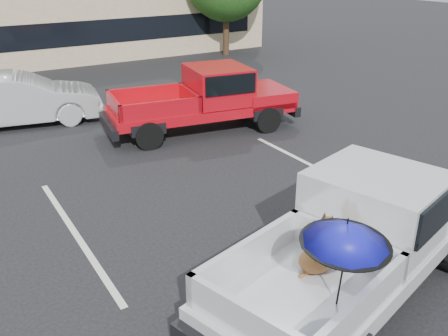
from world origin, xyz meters
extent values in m
plane|color=black|center=(0.00, 0.00, 0.00)|extent=(90.00, 90.00, 0.00)
cube|color=silver|center=(-3.00, 2.00, 0.00)|extent=(0.12, 5.00, 0.01)
cube|color=silver|center=(3.00, 2.00, 0.00)|extent=(0.12, 5.00, 0.01)
cube|color=black|center=(2.00, 17.02, 1.50)|extent=(18.00, 0.08, 1.10)
cylinder|color=#332114|center=(9.00, 16.00, 1.36)|extent=(0.32, 0.32, 2.73)
cylinder|color=#332114|center=(6.00, 24.00, 1.43)|extent=(0.32, 0.32, 2.86)
cylinder|color=black|center=(-1.91, -1.63, 0.38)|extent=(0.81, 0.48, 0.76)
cylinder|color=black|center=(1.55, -0.63, 0.38)|extent=(0.81, 0.48, 0.76)
cube|color=silver|center=(0.13, -2.00, 0.67)|extent=(5.71, 3.34, 0.28)
cube|color=silver|center=(2.05, -1.44, 0.88)|extent=(1.97, 2.26, 0.46)
cube|color=black|center=(2.77, -1.24, 0.50)|extent=(0.74, 1.94, 0.30)
cube|color=silver|center=(0.66, -1.85, 1.35)|extent=(2.10, 2.23, 1.05)
cube|color=black|center=(0.66, -1.85, 1.55)|extent=(1.98, 2.28, 0.55)
cube|color=black|center=(-1.27, -2.40, 0.73)|extent=(2.72, 2.41, 0.10)
cube|color=silver|center=(-1.51, -1.57, 1.03)|extent=(2.24, 0.73, 0.50)
cube|color=silver|center=(-1.02, -3.24, 1.03)|extent=(2.24, 0.73, 0.50)
cube|color=silver|center=(-2.32, -2.71, 1.03)|extent=(0.61, 1.80, 0.50)
cube|color=silver|center=(-0.21, -2.10, 1.03)|extent=(0.61, 1.80, 0.50)
ellipsoid|color=brown|center=(-0.72, -2.07, 0.95)|extent=(0.60, 0.54, 0.33)
cylinder|color=brown|center=(-0.44, -2.08, 0.90)|extent=(0.07, 0.07, 0.25)
cylinder|color=brown|center=(-0.48, -1.92, 0.90)|extent=(0.07, 0.07, 0.25)
ellipsoid|color=brown|center=(-0.55, -2.02, 1.15)|extent=(0.38, 0.36, 0.45)
cylinder|color=red|center=(-0.53, -2.02, 1.30)|extent=(0.22, 0.22, 0.04)
sphere|color=brown|center=(-0.46, -2.00, 1.40)|extent=(0.24, 0.24, 0.24)
cone|color=black|center=(-0.33, -1.96, 1.38)|extent=(0.19, 0.16, 0.11)
cone|color=black|center=(-0.46, -2.06, 1.53)|extent=(0.08, 0.08, 0.12)
cone|color=black|center=(-0.50, -1.94, 1.53)|extent=(0.08, 0.08, 0.12)
cylinder|color=brown|center=(-0.90, -2.13, 0.84)|extent=(0.30, 0.05, 0.10)
cylinder|color=black|center=(-0.99, -2.83, 1.31)|extent=(0.02, 0.10, 1.05)
cone|color=#1515BA|center=(-0.99, -2.83, 1.85)|extent=(1.10, 1.12, 0.36)
cylinder|color=black|center=(-0.99, -2.83, 2.01)|extent=(0.02, 0.02, 0.10)
cylinder|color=black|center=(-0.99, -2.83, 1.72)|extent=(1.10, 1.10, 0.09)
cylinder|color=black|center=(0.01, 5.42, 0.38)|extent=(0.79, 0.39, 0.76)
cylinder|color=black|center=(0.29, 7.24, 0.38)|extent=(0.79, 0.39, 0.76)
cylinder|color=black|center=(3.56, 4.88, 0.38)|extent=(0.79, 0.39, 0.76)
cylinder|color=black|center=(3.83, 6.69, 0.38)|extent=(0.79, 0.39, 0.76)
cube|color=#B50A15|center=(1.97, 6.05, 0.67)|extent=(5.60, 2.71, 0.28)
cube|color=#B50A15|center=(3.94, 5.75, 0.88)|extent=(1.77, 2.12, 0.46)
cube|color=black|center=(4.68, 5.63, 0.50)|extent=(0.49, 1.96, 0.30)
cube|color=black|center=(-0.74, 6.47, 0.50)|extent=(0.47, 1.96, 0.28)
cube|color=#B50A15|center=(2.51, 5.97, 1.35)|extent=(1.90, 2.06, 1.05)
cube|color=black|center=(2.51, 5.97, 1.54)|extent=(1.77, 2.14, 0.55)
cube|color=black|center=(0.54, 6.27, 0.73)|extent=(2.54, 2.16, 0.10)
cube|color=#B50A15|center=(0.68, 7.13, 1.03)|extent=(2.28, 0.45, 0.50)
cube|color=#B50A15|center=(0.41, 5.41, 1.03)|extent=(2.28, 0.45, 0.50)
cube|color=#B50A15|center=(-0.54, 6.44, 1.03)|extent=(0.38, 1.83, 0.50)
cube|color=#B50A15|center=(1.63, 6.10, 1.03)|extent=(0.38, 1.83, 0.50)
imported|color=silver|center=(-2.45, 9.45, 0.79)|extent=(5.01, 2.55, 1.57)
camera|label=1|loc=(-4.88, -6.41, 4.89)|focal=40.00mm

